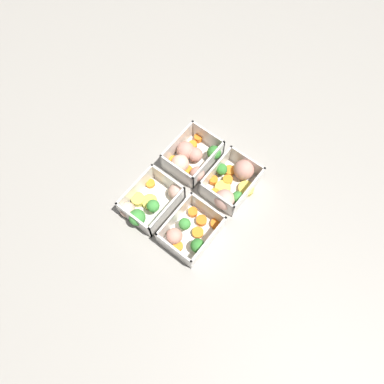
% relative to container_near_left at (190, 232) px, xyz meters
% --- Properties ---
extents(ground_plane, '(4.00, 4.00, 0.00)m').
position_rel_container_near_left_xyz_m(ground_plane, '(0.08, 0.06, -0.02)').
color(ground_plane, gray).
extents(container_near_left, '(0.14, 0.10, 0.06)m').
position_rel_container_near_left_xyz_m(container_near_left, '(0.00, 0.00, 0.00)').
color(container_near_left, silver).
rests_on(container_near_left, ground_plane).
extents(container_near_right, '(0.16, 0.12, 0.06)m').
position_rel_container_near_left_xyz_m(container_near_right, '(0.16, -0.01, 0.00)').
color(container_near_right, silver).
rests_on(container_near_right, ground_plane).
extents(container_far_left, '(0.16, 0.11, 0.06)m').
position_rel_container_near_left_xyz_m(container_far_left, '(-0.00, 0.12, 0.00)').
color(container_far_left, silver).
rests_on(container_far_left, ground_plane).
extents(container_far_right, '(0.14, 0.11, 0.06)m').
position_rel_container_near_left_xyz_m(container_far_right, '(0.16, 0.12, 0.00)').
color(container_far_right, silver).
rests_on(container_far_right, ground_plane).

